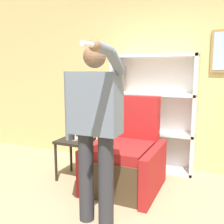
{
  "coord_description": "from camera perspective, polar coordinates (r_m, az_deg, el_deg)",
  "views": [
    {
      "loc": [
        0.8,
        -1.92,
        1.51
      ],
      "look_at": [
        -0.32,
        0.63,
        1.05
      ],
      "focal_mm": 42.0,
      "sensor_mm": 36.0,
      "label": 1
    }
  ],
  "objects": [
    {
      "name": "table_lamp",
      "position": [
        3.58,
        -8.25,
        -0.58
      ],
      "size": [
        0.22,
        0.22,
        0.47
      ],
      "color": "#B7B2A8",
      "rests_on": "side_table"
    },
    {
      "name": "armchair",
      "position": [
        3.42,
        3.14,
        -10.35
      ],
      "size": [
        0.86,
        0.93,
        1.16
      ],
      "color": "#4C3823",
      "rests_on": "ground_plane"
    },
    {
      "name": "bookcase",
      "position": [
        4.01,
        7.27,
        -0.53
      ],
      "size": [
        1.27,
        0.28,
        1.72
      ],
      "color": "white",
      "rests_on": "ground_plane"
    },
    {
      "name": "side_table",
      "position": [
        3.68,
        -8.09,
        -7.38
      ],
      "size": [
        0.43,
        0.43,
        0.56
      ],
      "color": "black",
      "rests_on": "ground_plane"
    },
    {
      "name": "wall_back",
      "position": [
        4.03,
        12.38,
        7.54
      ],
      "size": [
        8.0,
        0.11,
        2.8
      ],
      "color": "tan",
      "rests_on": "ground_plane"
    },
    {
      "name": "person_standing",
      "position": [
        2.47,
        -3.81,
        -2.49
      ],
      "size": [
        0.63,
        0.78,
        1.73
      ],
      "color": "#2D2D33",
      "rests_on": "ground_plane"
    }
  ]
}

